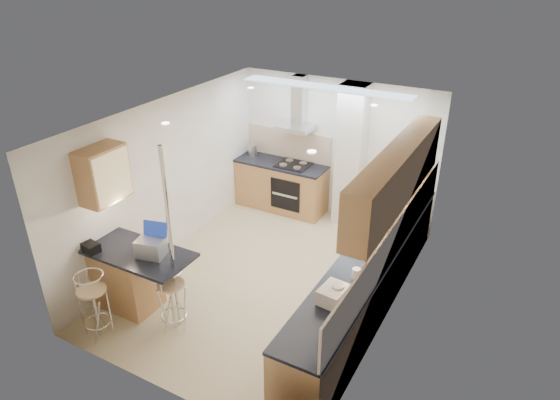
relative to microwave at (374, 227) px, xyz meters
The scene contains 16 objects.
ground 1.81m from the microwave, 163.83° to the right, with size 4.80×4.80×0.00m, color tan.
room_shell 1.18m from the microwave, behind, with size 3.64×4.84×2.51m.
right_counter 0.74m from the microwave, 76.37° to the right, with size 0.63×4.40×0.92m.
back_counter 2.96m from the microwave, 144.24° to the left, with size 1.70×0.63×0.92m.
peninsula 3.19m from the microwave, 143.69° to the right, with size 1.47×0.72×0.94m.
microwave is the anchor object (origin of this frame).
laptop 2.94m from the microwave, 141.39° to the right, with size 0.34×0.26×0.23m, color #9EA1A5.
bag 3.72m from the microwave, 144.93° to the right, with size 0.22×0.16×0.12m, color black.
bar_stool_near 3.73m from the microwave, 137.14° to the right, with size 0.38×0.38×0.93m, color tan, non-canonical shape.
bar_stool_end 2.81m from the microwave, 134.97° to the right, with size 0.37×0.37×0.91m, color tan, non-canonical shape.
jar_a 0.76m from the microwave, 68.29° to the left, with size 0.12×0.12×0.19m, color beige.
jar_b 0.68m from the microwave, 87.70° to the left, with size 0.11×0.11×0.16m, color beige.
jar_c 1.50m from the microwave, 86.12° to the right, with size 0.14×0.14×0.20m, color beige.
jar_d 1.03m from the microwave, 82.22° to the right, with size 0.10×0.10×0.13m, color white.
bread_bin 1.55m from the microwave, 87.32° to the right, with size 0.27×0.34×0.18m, color beige.
kettle 3.48m from the microwave, 149.57° to the left, with size 0.16×0.16×0.21m, color silver.
Camera 1 is at (3.09, -5.31, 4.42)m, focal length 32.00 mm.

